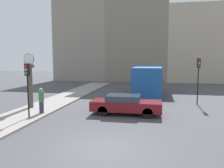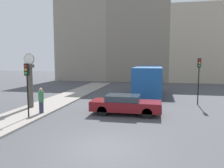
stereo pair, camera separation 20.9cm
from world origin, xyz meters
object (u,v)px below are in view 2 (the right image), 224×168
Objects in this scene: street_clock at (30,82)px; traffic_light_near at (27,79)px; sedan_car at (125,104)px; traffic_light_far at (199,72)px; bus_distant at (149,79)px; pedestrian_green_hoodie at (41,100)px.

traffic_light_near is at bearing -60.60° from street_clock.
sedan_car is 7.40m from traffic_light_far.
street_clock is at bearing -161.80° from traffic_light_far.
traffic_light_near reaches higher than bus_distant.
street_clock reaches higher than traffic_light_far.
street_clock is 2.53m from pedestrian_green_hoodie.
traffic_light_near is 1.97× the size of pedestrian_green_hoodie.
traffic_light_far is 0.95× the size of street_clock.
traffic_light_far reaches higher than pedestrian_green_hoodie.
pedestrian_green_hoodie is at bearing -167.56° from sedan_car.
pedestrian_green_hoodie is (-5.64, -1.24, 0.28)m from sedan_car.
bus_distant is 11.80m from street_clock.
traffic_light_far is at bearing 18.20° from street_clock.
traffic_light_far is at bearing 31.53° from traffic_light_near.
traffic_light_near is (-7.10, -10.76, 0.83)m from bus_distant.
traffic_light_far is at bearing 27.23° from pedestrian_green_hoodie.
pedestrian_green_hoodie reaches higher than sedan_car.
bus_distant is 2.32× the size of street_clock.
traffic_light_near is 3.17m from street_clock.
street_clock is (-1.54, 2.72, -0.53)m from traffic_light_near.
sedan_car is 1.23× the size of traffic_light_far.
street_clock is (-12.87, -4.23, -0.73)m from traffic_light_far.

